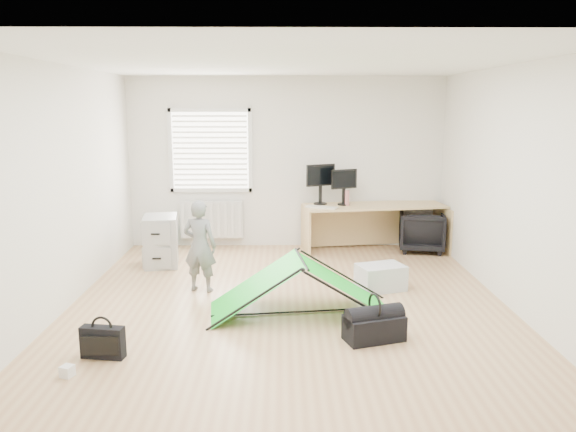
{
  "coord_description": "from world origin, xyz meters",
  "views": [
    {
      "loc": [
        -0.08,
        -6.18,
        2.25
      ],
      "look_at": [
        0.0,
        0.4,
        0.95
      ],
      "focal_mm": 35.0,
      "sensor_mm": 36.0,
      "label": 1
    }
  ],
  "objects_px": {
    "storage_crate": "(381,277)",
    "monitor_right": "(344,192)",
    "laptop_bag": "(103,342)",
    "duffel_bag": "(374,328)",
    "kite": "(302,286)",
    "person": "(200,246)",
    "thermos": "(347,198)",
    "office_chair": "(421,231)",
    "monitor_left": "(320,190)",
    "desk": "(374,228)",
    "filing_cabinet": "(161,241)"
  },
  "relations": [
    {
      "from": "person",
      "to": "storage_crate",
      "type": "relative_size",
      "value": 2.05
    },
    {
      "from": "monitor_right",
      "to": "monitor_left",
      "type": "bearing_deg",
      "value": 147.5
    },
    {
      "from": "desk",
      "to": "person",
      "type": "height_order",
      "value": "person"
    },
    {
      "from": "desk",
      "to": "storage_crate",
      "type": "relative_size",
      "value": 3.9
    },
    {
      "from": "storage_crate",
      "to": "laptop_bag",
      "type": "xyz_separation_m",
      "value": [
        -2.85,
        -1.9,
        -0.01
      ]
    },
    {
      "from": "desk",
      "to": "monitor_left",
      "type": "relative_size",
      "value": 4.51
    },
    {
      "from": "filing_cabinet",
      "to": "thermos",
      "type": "distance_m",
      "value": 2.86
    },
    {
      "from": "filing_cabinet",
      "to": "duffel_bag",
      "type": "relative_size",
      "value": 1.25
    },
    {
      "from": "monitor_right",
      "to": "thermos",
      "type": "relative_size",
      "value": 1.81
    },
    {
      "from": "laptop_bag",
      "to": "desk",
      "type": "bearing_deg",
      "value": 59.82
    },
    {
      "from": "filing_cabinet",
      "to": "storage_crate",
      "type": "height_order",
      "value": "filing_cabinet"
    },
    {
      "from": "filing_cabinet",
      "to": "storage_crate",
      "type": "distance_m",
      "value": 3.16
    },
    {
      "from": "office_chair",
      "to": "duffel_bag",
      "type": "distance_m",
      "value": 3.65
    },
    {
      "from": "laptop_bag",
      "to": "duffel_bag",
      "type": "height_order",
      "value": "laptop_bag"
    },
    {
      "from": "kite",
      "to": "storage_crate",
      "type": "xyz_separation_m",
      "value": [
        1.01,
        0.81,
        -0.15
      ]
    },
    {
      "from": "storage_crate",
      "to": "monitor_right",
      "type": "bearing_deg",
      "value": 98.3
    },
    {
      "from": "storage_crate",
      "to": "laptop_bag",
      "type": "relative_size",
      "value": 1.41
    },
    {
      "from": "person",
      "to": "duffel_bag",
      "type": "relative_size",
      "value": 2.0
    },
    {
      "from": "office_chair",
      "to": "storage_crate",
      "type": "height_order",
      "value": "office_chair"
    },
    {
      "from": "thermos",
      "to": "storage_crate",
      "type": "bearing_deg",
      "value": -82.94
    },
    {
      "from": "person",
      "to": "laptop_bag",
      "type": "bearing_deg",
      "value": 85.26
    },
    {
      "from": "office_chair",
      "to": "person",
      "type": "bearing_deg",
      "value": 41.04
    },
    {
      "from": "kite",
      "to": "laptop_bag",
      "type": "bearing_deg",
      "value": -156.28
    },
    {
      "from": "laptop_bag",
      "to": "duffel_bag",
      "type": "xyz_separation_m",
      "value": [
        2.52,
        0.36,
        -0.02
      ]
    },
    {
      "from": "filing_cabinet",
      "to": "thermos",
      "type": "relative_size",
      "value": 3.04
    },
    {
      "from": "monitor_right",
      "to": "laptop_bag",
      "type": "relative_size",
      "value": 1.08
    },
    {
      "from": "thermos",
      "to": "office_chair",
      "type": "xyz_separation_m",
      "value": [
        1.18,
        0.06,
        -0.54
      ]
    },
    {
      "from": "office_chair",
      "to": "laptop_bag",
      "type": "xyz_separation_m",
      "value": [
        -3.81,
        -3.77,
        -0.17
      ]
    },
    {
      "from": "office_chair",
      "to": "person",
      "type": "distance_m",
      "value": 3.72
    },
    {
      "from": "filing_cabinet",
      "to": "monitor_left",
      "type": "height_order",
      "value": "monitor_left"
    },
    {
      "from": "office_chair",
      "to": "monitor_left",
      "type": "bearing_deg",
      "value": 8.1
    },
    {
      "from": "monitor_right",
      "to": "person",
      "type": "relative_size",
      "value": 0.37
    },
    {
      "from": "laptop_bag",
      "to": "duffel_bag",
      "type": "relative_size",
      "value": 0.69
    },
    {
      "from": "monitor_right",
      "to": "kite",
      "type": "relative_size",
      "value": 0.21
    },
    {
      "from": "duffel_bag",
      "to": "person",
      "type": "bearing_deg",
      "value": 123.66
    },
    {
      "from": "desk",
      "to": "monitor_left",
      "type": "xyz_separation_m",
      "value": [
        -0.84,
        0.06,
        0.6
      ]
    },
    {
      "from": "desk",
      "to": "thermos",
      "type": "bearing_deg",
      "value": 179.43
    },
    {
      "from": "monitor_right",
      "to": "office_chair",
      "type": "xyz_separation_m",
      "value": [
        1.23,
        0.0,
        -0.63
      ]
    },
    {
      "from": "monitor_left",
      "to": "kite",
      "type": "relative_size",
      "value": 0.24
    },
    {
      "from": "person",
      "to": "laptop_bag",
      "type": "relative_size",
      "value": 2.89
    },
    {
      "from": "storage_crate",
      "to": "monitor_left",
      "type": "bearing_deg",
      "value": 108.04
    },
    {
      "from": "monitor_left",
      "to": "storage_crate",
      "type": "relative_size",
      "value": 0.86
    },
    {
      "from": "monitor_right",
      "to": "thermos",
      "type": "bearing_deg",
      "value": -72.34
    },
    {
      "from": "monitor_left",
      "to": "person",
      "type": "distance_m",
      "value": 2.56
    },
    {
      "from": "monitor_left",
      "to": "kite",
      "type": "bearing_deg",
      "value": -122.63
    },
    {
      "from": "storage_crate",
      "to": "office_chair",
      "type": "bearing_deg",
      "value": 62.8
    },
    {
      "from": "monitor_left",
      "to": "kite",
      "type": "distance_m",
      "value": 2.84
    },
    {
      "from": "person",
      "to": "thermos",
      "type": "bearing_deg",
      "value": -123.8
    },
    {
      "from": "monitor_right",
      "to": "storage_crate",
      "type": "height_order",
      "value": "monitor_right"
    },
    {
      "from": "monitor_right",
      "to": "storage_crate",
      "type": "bearing_deg",
      "value": -104.08
    }
  ]
}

